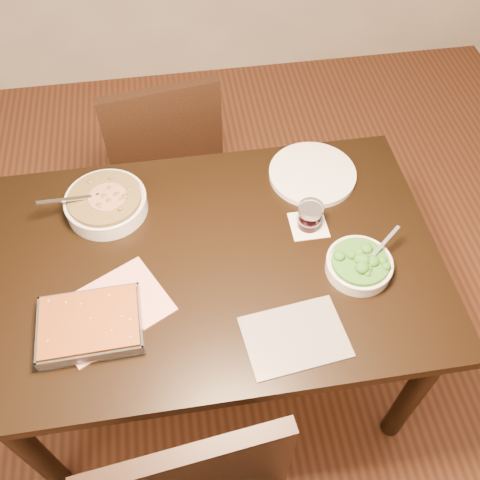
% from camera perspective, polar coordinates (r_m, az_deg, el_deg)
% --- Properties ---
extents(ground, '(4.00, 4.00, 0.00)m').
position_cam_1_polar(ground, '(2.29, -2.34, -12.83)').
color(ground, '#482414').
rests_on(ground, ground).
extents(table, '(1.40, 0.90, 0.75)m').
position_cam_1_polar(table, '(1.71, -3.06, -3.79)').
color(table, black).
rests_on(table, ground).
extents(magazine_a, '(0.38, 0.34, 0.01)m').
position_cam_1_polar(magazine_a, '(1.57, -13.60, -7.22)').
color(magazine_a, '#C0374B').
rests_on(magazine_a, table).
extents(magazine_b, '(0.30, 0.23, 0.00)m').
position_cam_1_polar(magazine_b, '(1.50, 5.88, -10.23)').
color(magazine_b, '#212228').
rests_on(magazine_b, table).
extents(coaster, '(0.12, 0.12, 0.00)m').
position_cam_1_polar(coaster, '(1.72, 7.31, 1.59)').
color(coaster, white).
rests_on(coaster, table).
extents(stew_bowl, '(0.29, 0.26, 0.10)m').
position_cam_1_polar(stew_bowl, '(1.77, -14.10, 3.88)').
color(stew_bowl, silver).
rests_on(stew_bowl, table).
extents(broccoli_bowl, '(0.21, 0.20, 0.08)m').
position_cam_1_polar(broccoli_bowl, '(1.62, 12.59, -2.56)').
color(broccoli_bowl, silver).
rests_on(broccoli_bowl, table).
extents(baking_dish, '(0.29, 0.21, 0.05)m').
position_cam_1_polar(baking_dish, '(1.54, -15.67, -8.71)').
color(baking_dish, silver).
rests_on(baking_dish, table).
extents(wine_tumbler, '(0.08, 0.08, 0.09)m').
position_cam_1_polar(wine_tumbler, '(1.68, 7.47, 2.61)').
color(wine_tumbler, black).
rests_on(wine_tumbler, coaster).
extents(dinner_plate, '(0.30, 0.30, 0.02)m').
position_cam_1_polar(dinner_plate, '(1.86, 7.72, 7.01)').
color(dinner_plate, white).
rests_on(dinner_plate, table).
extents(chair_far, '(0.50, 0.50, 0.93)m').
position_cam_1_polar(chair_far, '(2.27, -8.11, 8.99)').
color(chair_far, black).
rests_on(chair_far, ground).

